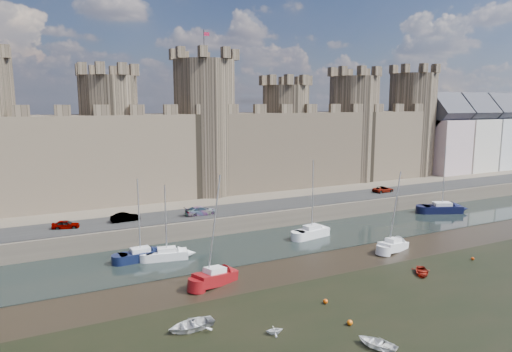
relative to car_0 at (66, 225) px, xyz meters
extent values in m
plane|color=black|center=(22.19, -33.96, -3.07)|extent=(160.00, 160.00, 0.00)
cube|color=black|center=(22.19, -9.96, -3.03)|extent=(160.00, 12.00, 0.08)
cube|color=#4C443A|center=(22.19, 26.04, -1.82)|extent=(160.00, 60.00, 2.50)
cube|color=black|center=(22.19, 0.04, -0.52)|extent=(160.00, 7.00, 0.10)
cube|color=#42382B|center=(22.19, 14.04, 6.43)|extent=(100.00, 9.00, 14.00)
cylinder|color=#42382B|center=(8.19, 14.04, 9.43)|extent=(9.00, 9.00, 20.00)
cylinder|color=#42382B|center=(24.19, 14.04, 10.93)|extent=(11.00, 11.00, 23.00)
cylinder|color=black|center=(24.19, 14.04, 24.93)|extent=(0.10, 0.10, 5.00)
cube|color=maroon|center=(24.69, 14.04, 26.73)|extent=(1.00, 0.03, 0.60)
cylinder|color=#42382B|center=(40.19, 14.04, 8.93)|extent=(9.00, 9.00, 19.00)
cylinder|color=#42382B|center=(56.19, 14.04, 9.93)|extent=(10.00, 10.00, 21.00)
cylinder|color=#42382B|center=(72.19, 14.04, 10.43)|extent=(10.00, 10.00, 22.00)
cube|color=beige|center=(80.19, 12.04, 5.43)|extent=(8.50, 9.00, 12.00)
cube|color=#38383F|center=(80.19, 12.04, 13.03)|extent=(8.50, 9.05, 9.05)
cube|color=beige|center=(89.19, 12.04, 5.43)|extent=(8.50, 9.00, 12.00)
cube|color=#38383F|center=(89.19, 12.04, 13.03)|extent=(8.50, 9.05, 9.05)
cube|color=silver|center=(98.19, 12.04, 5.43)|extent=(8.50, 9.00, 12.00)
cube|color=#38383F|center=(98.19, 12.04, 13.03)|extent=(8.50, 9.05, 9.05)
imported|color=gray|center=(0.00, 0.00, 0.00)|extent=(3.55, 2.13, 1.13)
imported|color=gray|center=(7.45, 0.17, 0.06)|extent=(3.86, 1.57, 1.24)
imported|color=gray|center=(17.81, -0.95, 0.09)|extent=(4.59, 1.96, 1.32)
imported|color=gray|center=(52.51, 0.24, -0.01)|extent=(4.09, 2.05, 1.11)
cube|color=silver|center=(10.28, -10.11, -2.50)|extent=(5.05, 2.69, 0.98)
cube|color=silver|center=(10.28, -10.11, -1.79)|extent=(2.33, 1.66, 0.44)
cylinder|color=silver|center=(10.28, -10.11, 1.98)|extent=(0.14, 0.14, 7.98)
cube|color=black|center=(7.40, -9.12, -2.46)|extent=(4.98, 2.23, 1.06)
cube|color=silver|center=(7.40, -9.12, -1.69)|extent=(2.25, 1.47, 0.48)
cylinder|color=silver|center=(7.40, -9.12, 2.41)|extent=(0.14, 0.14, 8.67)
cube|color=white|center=(30.59, -10.22, -2.40)|extent=(5.22, 2.68, 1.17)
cube|color=silver|center=(30.59, -10.22, -1.55)|extent=(2.40, 1.68, 0.53)
cylinder|color=silver|center=(30.59, -10.22, 2.97)|extent=(0.14, 0.14, 9.57)
cube|color=black|center=(57.97, -8.08, -2.38)|extent=(6.85, 4.78, 1.22)
cube|color=silver|center=(57.97, -8.08, -1.49)|extent=(3.29, 2.71, 0.55)
cylinder|color=silver|center=(57.97, -8.08, 3.22)|extent=(0.14, 0.14, 9.97)
cube|color=maroon|center=(12.75, -19.47, -2.45)|extent=(5.22, 3.55, 1.24)
cube|color=silver|center=(12.75, -19.47, -1.55)|extent=(2.50, 2.03, 0.56)
cylinder|color=silver|center=(12.75, -19.47, 3.24)|extent=(0.14, 0.14, 10.13)
cube|color=silver|center=(36.73, -19.42, -2.52)|extent=(5.01, 3.17, 1.10)
cube|color=silver|center=(36.73, -19.42, -1.72)|extent=(2.37, 1.85, 0.50)
cylinder|color=silver|center=(36.73, -19.42, 2.53)|extent=(0.14, 0.14, 9.00)
imported|color=silver|center=(19.41, -36.40, -2.75)|extent=(3.34, 3.71, 0.63)
imported|color=white|center=(13.30, -31.20, -2.70)|extent=(1.73, 1.62, 0.73)
imported|color=maroon|center=(33.79, -27.02, -2.78)|extent=(3.29, 3.43, 0.58)
imported|color=silver|center=(7.52, -27.49, -2.66)|extent=(3.97, 2.90, 0.80)
sphere|color=#DB4C09|center=(20.28, -28.33, -2.84)|extent=(0.46, 0.46, 0.46)
sphere|color=#C43908|center=(42.71, -26.29, -2.88)|extent=(0.38, 0.38, 0.38)
sphere|color=#D95B09|center=(19.70, -32.69, -2.82)|extent=(0.49, 0.49, 0.49)
camera|label=1|loc=(-3.16, -61.20, 15.50)|focal=32.00mm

